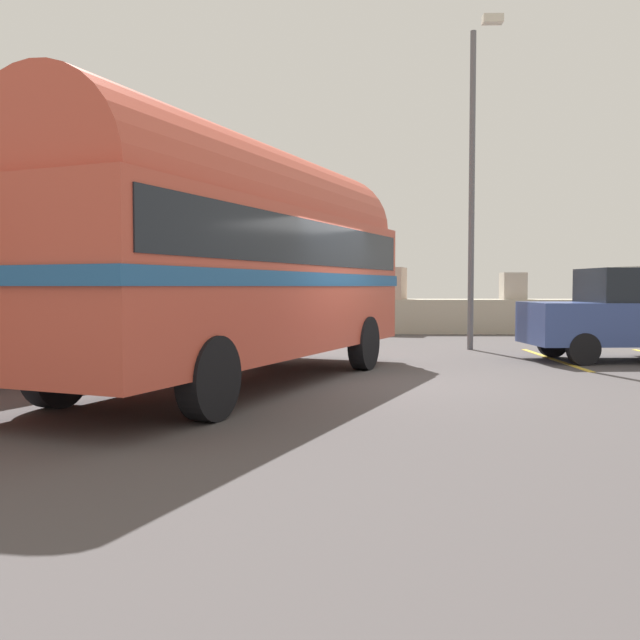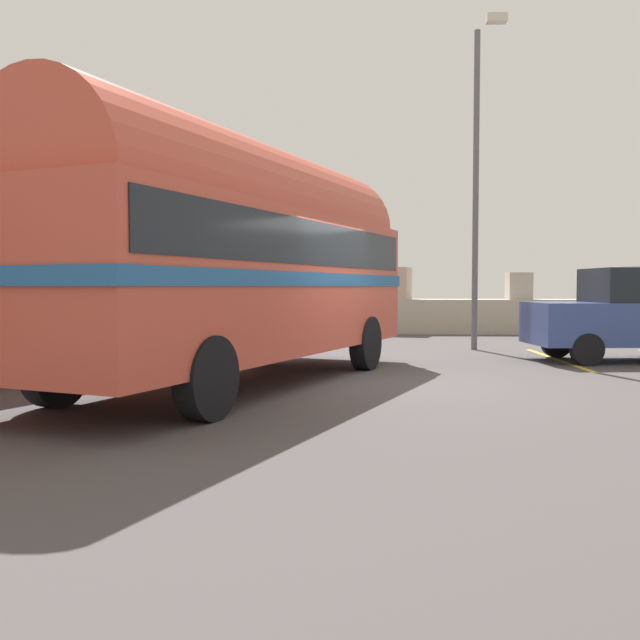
% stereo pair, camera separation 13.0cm
% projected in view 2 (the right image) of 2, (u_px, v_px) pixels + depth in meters
% --- Properties ---
extents(ground, '(32.00, 26.00, 0.02)m').
position_uv_depth(ground, '(360.00, 383.00, 10.96)').
color(ground, '#484344').
extents(breakwater, '(31.36, 2.09, 2.36)m').
position_uv_depth(breakwater, '(348.00, 313.00, 22.71)').
color(breakwater, '#AFA895').
rests_on(breakwater, ground).
extents(vintage_coach, '(5.41, 8.86, 3.70)m').
position_uv_depth(vintage_coach, '(239.00, 251.00, 10.54)').
color(vintage_coach, black).
rests_on(vintage_coach, ground).
extents(parked_car_nearest, '(4.21, 1.99, 1.86)m').
position_uv_depth(parked_car_nearest, '(637.00, 314.00, 13.98)').
color(parked_car_nearest, black).
rests_on(parked_car_nearest, ground).
extents(lamp_post, '(0.52, 1.16, 7.46)m').
position_uv_depth(lamp_post, '(478.00, 173.00, 16.25)').
color(lamp_post, '#5B5B60').
rests_on(lamp_post, ground).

